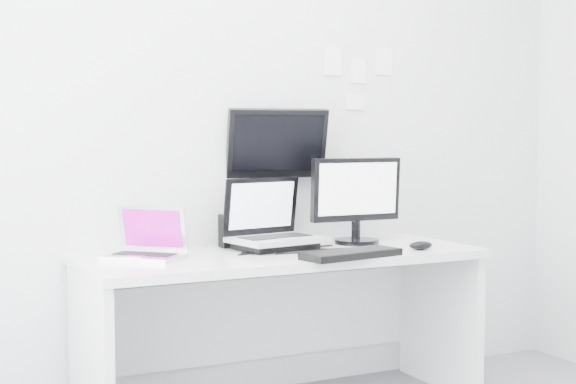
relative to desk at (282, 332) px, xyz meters
name	(u,v)px	position (x,y,z in m)	size (l,w,h in m)	color
back_wall	(250,115)	(0.00, 0.35, 0.99)	(3.60, 3.60, 0.00)	silver
desk	(282,332)	(0.00, 0.00, 0.00)	(1.80, 0.70, 0.73)	silver
macbook	(143,232)	(-0.63, 0.05, 0.48)	(0.31, 0.24, 0.24)	silver
speaker	(229,231)	(-0.16, 0.25, 0.44)	(0.08, 0.08, 0.15)	black
dell_laptop	(277,213)	(0.02, 0.08, 0.53)	(0.40, 0.31, 0.34)	#ABADB2
rear_monitor	(276,174)	(0.12, 0.31, 0.70)	(0.49, 0.18, 0.67)	black
samsung_monitor	(357,199)	(0.45, 0.10, 0.58)	(0.47, 0.21, 0.43)	black
keyboard	(351,254)	(0.19, -0.29, 0.38)	(0.45, 0.16, 0.03)	black
mouse	(421,245)	(0.60, -0.22, 0.38)	(0.12, 0.08, 0.04)	black
wall_note_0	(333,61)	(0.45, 0.34, 1.26)	(0.10, 0.00, 0.14)	white
wall_note_1	(359,70)	(0.60, 0.34, 1.22)	(0.09, 0.00, 0.13)	white
wall_note_2	(384,61)	(0.75, 0.34, 1.26)	(0.10, 0.00, 0.14)	white
wall_note_3	(355,102)	(0.58, 0.34, 1.05)	(0.11, 0.00, 0.08)	white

